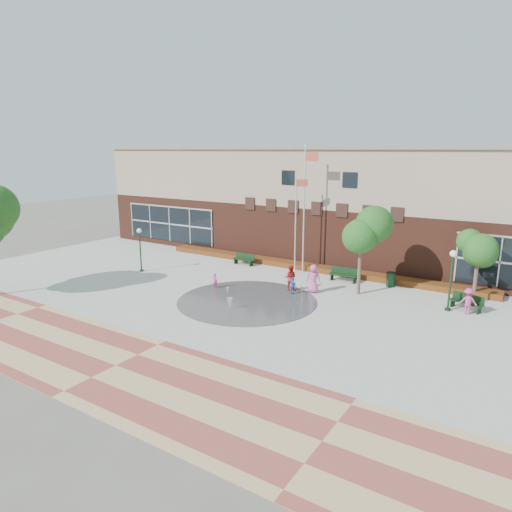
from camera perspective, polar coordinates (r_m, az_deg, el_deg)
The scene contains 23 objects.
ground at distance 25.31m, azimuth -4.93°, elevation -7.50°, with size 120.00×120.00×0.00m, color #666056.
plaza_concrete at distance 28.39m, azimuth 0.00°, elevation -5.11°, with size 46.00×18.00×0.01m, color #A8A8A0.
paver_band at distance 20.68m, azimuth -17.12°, elevation -12.98°, with size 46.00×6.00×0.01m, color #9A453A.
splash_pad at distance 27.60m, azimuth -1.13°, elevation -5.66°, with size 8.40×8.40×0.01m, color #383A3D.
library_building at distance 39.22m, azimuth 10.75°, elevation 6.71°, with size 44.40×10.40×9.20m.
flower_bed at distance 34.77m, azimuth 6.77°, elevation -1.76°, with size 26.00×1.20×0.40m, color maroon.
flagpole_left at distance 33.11m, azimuth 6.12°, elevation 6.56°, with size 1.09×0.18×9.23m.
flagpole_right at distance 33.23m, azimuth 5.05°, elevation 4.74°, with size 0.84×0.38×7.27m.
lamp_left at distance 34.73m, azimuth -14.29°, elevation 1.36°, with size 0.35×0.35×3.28m.
lamp_right at distance 27.58m, azimuth 23.22°, elevation -2.04°, with size 0.37×0.37×3.51m.
bench_left at distance 36.01m, azimuth -1.56°, elevation -0.67°, with size 1.81×0.56×0.90m.
bench_mid at distance 32.05m, azimuth 10.83°, elevation -2.61°, with size 1.96×0.58×0.98m.
bench_right at distance 28.60m, azimuth 24.75°, elevation -5.61°, with size 1.91×1.09×0.93m.
trash_can at distance 31.55m, azimuth 16.47°, elevation -2.83°, with size 0.61×0.61×0.99m.
tree_mid at distance 28.67m, azimuth 13.02°, elevation 2.66°, with size 3.13×3.13×5.28m.
tree_small_right at distance 30.54m, azimuth 26.12°, elevation 0.94°, with size 2.52×2.52×4.32m.
water_jet_a at distance 26.25m, azimuth -3.27°, elevation -6.70°, with size 0.33×0.33×0.65m, color white.
water_jet_b at distance 28.96m, azimuth -3.56°, elevation -4.77°, with size 0.19×0.19×0.43m, color white.
child_splash at distance 30.00m, azimuth -5.17°, elevation -3.11°, with size 0.38×0.25×1.04m, color #E03D89.
adult_red at distance 29.46m, azimuth 4.30°, elevation -2.74°, with size 0.83×0.64×1.70m, color red.
adult_pink at distance 29.14m, azimuth 7.18°, elevation -2.84°, with size 0.90×0.59×1.85m, color #CC52A0.
child_blue at distance 28.76m, azimuth 4.62°, elevation -3.75°, with size 0.66×0.27×1.12m, color #3465B9.
person_bench at distance 27.85m, azimuth 24.98°, elevation -5.16°, with size 0.96×0.55×1.48m, color #C13880.
Camera 1 is at (14.53, -18.70, 8.93)m, focal length 32.00 mm.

